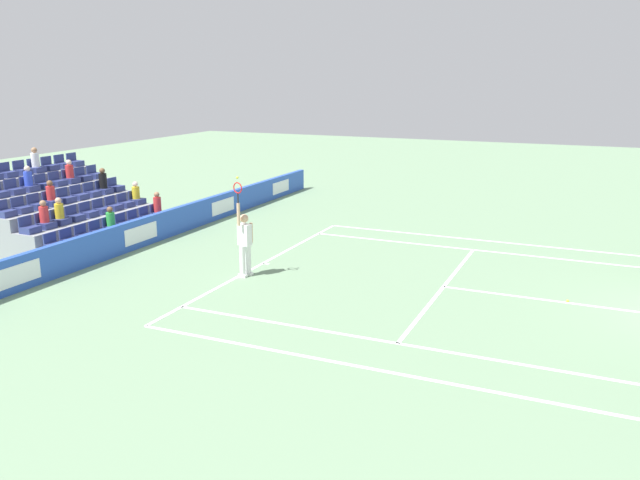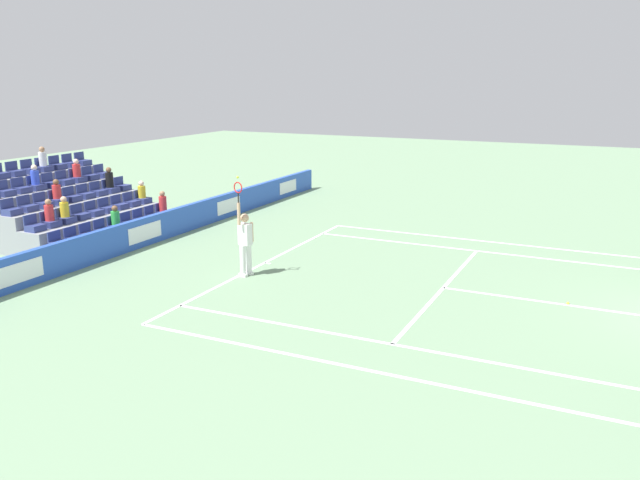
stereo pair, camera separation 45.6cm
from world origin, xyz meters
TOP-DOWN VIEW (x-y plane):
  - line_baseline at (0.00, -11.89)m, footprint 10.97×0.10m
  - line_service at (0.00, -6.40)m, footprint 8.23×0.10m
  - line_centre_service at (0.00, -3.20)m, footprint 0.10×6.40m
  - line_singles_sideline_left at (4.12, -5.95)m, footprint 0.10×11.89m
  - line_singles_sideline_right at (-4.12, -5.95)m, footprint 0.10×11.89m
  - line_doubles_sideline_left at (5.49, -5.95)m, footprint 0.10×11.89m
  - line_doubles_sideline_right at (-5.49, -5.95)m, footprint 0.10×11.89m
  - line_centre_mark at (0.00, -11.79)m, footprint 0.10×0.20m
  - sponsor_barrier at (0.00, -16.51)m, footprint 24.89×0.22m
  - tennis_player at (1.31, -11.73)m, footprint 0.51×0.40m
  - stadium_stand at (-0.00, -20.07)m, footprint 5.58×4.75m
  - loose_tennis_ball at (-0.05, -3.29)m, footprint 0.07×0.07m

SIDE VIEW (x-z plane):
  - line_baseline at x=0.00m, z-range 0.00..0.01m
  - line_service at x=0.00m, z-range 0.00..0.01m
  - line_centre_service at x=0.00m, z-range 0.00..0.01m
  - line_singles_sideline_left at x=4.12m, z-range 0.00..0.01m
  - line_singles_sideline_right at x=-4.12m, z-range 0.00..0.01m
  - line_doubles_sideline_left at x=5.49m, z-range 0.00..0.01m
  - line_doubles_sideline_right at x=-5.49m, z-range 0.00..0.01m
  - line_centre_mark at x=0.00m, z-range 0.00..0.01m
  - loose_tennis_ball at x=-0.05m, z-range 0.00..0.07m
  - sponsor_barrier at x=0.00m, z-range 0.00..0.95m
  - stadium_stand at x=0.00m, z-range -0.68..2.32m
  - tennis_player at x=1.31m, z-range -0.43..2.42m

